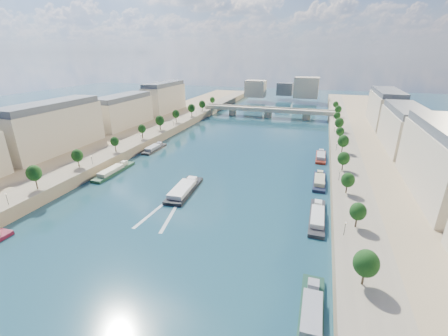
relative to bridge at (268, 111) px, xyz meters
The scene contains 17 objects.
ground 124.79m from the bridge, 90.00° to the right, with size 700.00×700.00×0.00m, color #0C2B36.
quay_left 144.00m from the bridge, 120.00° to the right, with size 44.00×520.00×5.00m, color #9E8460.
quay_right 144.00m from the bridge, 60.00° to the right, with size 44.00×520.00×5.00m, color #9E8460.
pave_left 137.10m from the bridge, 114.57° to the right, with size 14.00×520.00×0.10m, color gray.
pave_right 137.10m from the bridge, 65.43° to the right, with size 14.00×520.00×0.10m, color gray.
trees_left 134.56m from the bridge, 114.15° to the right, with size 4.80×268.80×8.26m.
trees_right 127.31m from the bridge, 64.38° to the right, with size 4.80×268.80×8.26m.
lamps_left 144.58m from the bridge, 111.30° to the right, with size 0.36×200.36×4.28m.
lamps_right 130.72m from the bridge, 66.32° to the right, with size 0.36×200.36×4.28m.
buildings_left 141.61m from the bridge, 127.03° to the right, with size 16.00×226.00×23.20m.
buildings_right 141.61m from the bridge, 52.97° to the right, with size 16.00×226.00×23.20m.
skyline 95.37m from the bridge, 88.07° to the left, with size 79.00×42.00×22.00m.
bridge is the anchor object (origin of this frame).
tour_barge 158.46m from the bridge, 92.14° to the right, with size 8.86×26.01×3.63m.
wake 175.13m from the bridge, 91.93° to the right, with size 10.75×26.02×0.04m.
moored_barges_left 186.92m from the bridge, 104.09° to the right, with size 5.00×153.14×3.60m.
moored_barges_right 173.92m from the bridge, 74.83° to the right, with size 5.00×155.37×3.60m.
Camera 1 is at (42.57, -31.97, 52.21)m, focal length 24.00 mm.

